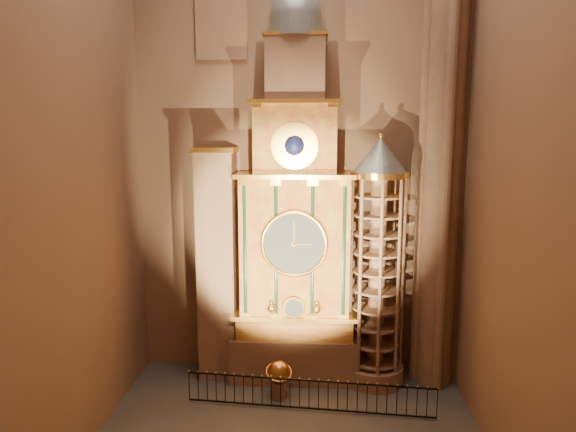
# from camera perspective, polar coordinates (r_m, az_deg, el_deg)

# --- Properties ---
(wall_back) EXTENTS (22.00, 0.00, 22.00)m
(wall_back) POSITION_cam_1_polar(r_m,az_deg,el_deg) (22.64, 0.94, 9.71)
(wall_back) COLOR #866148
(wall_back) RESTS_ON floor
(wall_left) EXTENTS (0.00, 22.00, 22.00)m
(wall_left) POSITION_cam_1_polar(r_m,az_deg,el_deg) (18.40, -22.52, 9.15)
(wall_left) COLOR #866148
(wall_left) RESTS_ON floor
(wall_right) EXTENTS (0.00, 22.00, 22.00)m
(wall_right) POSITION_cam_1_polar(r_m,az_deg,el_deg) (17.70, 23.68, 9.10)
(wall_right) COLOR #866148
(wall_right) RESTS_ON floor
(astronomical_clock) EXTENTS (5.60, 2.41, 16.70)m
(astronomical_clock) POSITION_cam_1_polar(r_m,az_deg,el_deg) (21.99, 0.80, -1.60)
(astronomical_clock) COLOR #8C634C
(astronomical_clock) RESTS_ON floor
(portrait_tower) EXTENTS (1.80, 1.60, 10.20)m
(portrait_tower) POSITION_cam_1_polar(r_m,az_deg,el_deg) (22.73, -7.83, -5.28)
(portrait_tower) COLOR #8C634C
(portrait_tower) RESTS_ON floor
(stair_turret) EXTENTS (2.50, 2.50, 10.80)m
(stair_turret) POSITION_cam_1_polar(r_m,az_deg,el_deg) (22.17, 9.88, -5.38)
(stair_turret) COLOR #8C634C
(stair_turret) RESTS_ON floor
(gothic_pier) EXTENTS (2.04, 2.04, 22.00)m
(gothic_pier) POSITION_cam_1_polar(r_m,az_deg,el_deg) (22.24, 16.96, 9.33)
(gothic_pier) COLOR #8C634C
(gothic_pier) RESTS_ON floor
(celestial_globe) EXTENTS (1.35, 1.31, 1.58)m
(celestial_globe) POSITION_cam_1_polar(r_m,az_deg,el_deg) (22.06, -1.02, -17.33)
(celestial_globe) COLOR #8C634C
(celestial_globe) RESTS_ON floor
(iron_railing) EXTENTS (9.71, 0.90, 1.24)m
(iron_railing) POSITION_cam_1_polar(r_m,az_deg,el_deg) (21.26, 2.34, -19.25)
(iron_railing) COLOR black
(iron_railing) RESTS_ON floor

